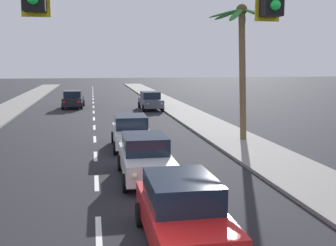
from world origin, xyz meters
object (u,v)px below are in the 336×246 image
object	(u,v)px
sedan_third_in_queue	(145,157)
sedan_oncoming_far	(73,99)
traffic_signal_mast	(278,25)
palm_right_second	(242,45)
sedan_parked_nearest_kerb	(150,101)
sedan_lead_at_stop_bar	(182,212)
sedan_fifth_in_queue	(131,131)

from	to	relation	value
sedan_third_in_queue	sedan_oncoming_far	xyz separation A→B (m)	(-3.75, 25.51, 0.00)
traffic_signal_mast	palm_right_second	size ratio (longest dim) A/B	1.52
traffic_signal_mast	sedan_parked_nearest_kerb	xyz separation A→B (m)	(2.32, 31.23, -4.16)
sedan_parked_nearest_kerb	sedan_lead_at_stop_bar	bearing A→B (deg)	-96.57
sedan_oncoming_far	palm_right_second	bearing A→B (deg)	-62.65
traffic_signal_mast	sedan_lead_at_stop_bar	size ratio (longest dim) A/B	2.55
traffic_signal_mast	palm_right_second	bearing A→B (deg)	71.40
sedan_lead_at_stop_bar	sedan_third_in_queue	distance (m)	5.83
sedan_third_in_queue	traffic_signal_mast	bearing A→B (deg)	-82.69
sedan_lead_at_stop_bar	palm_right_second	bearing A→B (deg)	63.80
sedan_fifth_in_queue	sedan_parked_nearest_kerb	xyz separation A→B (m)	(3.42, 16.80, 0.00)
sedan_fifth_in_queue	sedan_oncoming_far	size ratio (longest dim) A/B	0.99
sedan_lead_at_stop_bar	palm_right_second	world-z (taller)	palm_right_second
sedan_lead_at_stop_bar	sedan_parked_nearest_kerb	world-z (taller)	same
sedan_parked_nearest_kerb	sedan_oncoming_far	bearing A→B (deg)	158.07
sedan_lead_at_stop_bar	sedan_fifth_in_queue	distance (m)	11.65
sedan_fifth_in_queue	palm_right_second	xyz separation A→B (m)	(6.14, 0.55, 4.46)
sedan_third_in_queue	sedan_fifth_in_queue	distance (m)	5.82
sedan_third_in_queue	sedan_fifth_in_queue	size ratio (longest dim) A/B	1.00
sedan_fifth_in_queue	palm_right_second	world-z (taller)	palm_right_second
sedan_third_in_queue	sedan_oncoming_far	size ratio (longest dim) A/B	0.99
sedan_oncoming_far	palm_right_second	world-z (taller)	palm_right_second
traffic_signal_mast	palm_right_second	xyz separation A→B (m)	(5.04, 14.99, 0.30)
sedan_lead_at_stop_bar	sedan_oncoming_far	xyz separation A→B (m)	(-3.89, 31.34, 0.00)
sedan_fifth_in_queue	sedan_lead_at_stop_bar	bearing A→B (deg)	-89.32
palm_right_second	traffic_signal_mast	bearing A→B (deg)	-108.60
sedan_third_in_queue	palm_right_second	world-z (taller)	palm_right_second
sedan_oncoming_far	traffic_signal_mast	bearing A→B (deg)	-81.91
sedan_lead_at_stop_bar	sedan_fifth_in_queue	size ratio (longest dim) A/B	1.00
traffic_signal_mast	sedan_fifth_in_queue	bearing A→B (deg)	94.36
sedan_fifth_in_queue	sedan_oncoming_far	world-z (taller)	same
sedan_third_in_queue	palm_right_second	xyz separation A→B (m)	(6.15, 6.38, 4.46)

